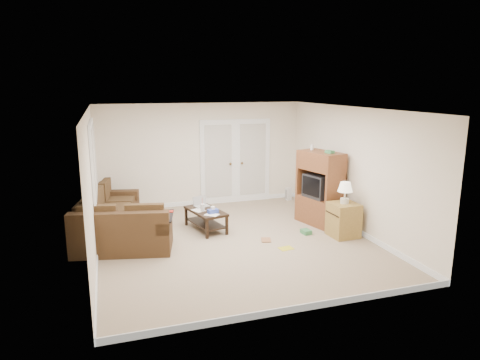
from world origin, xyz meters
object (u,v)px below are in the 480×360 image
object	(u,v)px
tv_armoire	(320,188)
side_cabinet	(344,217)
sectional_sofa	(115,223)
coffee_table	(206,219)

from	to	relation	value
tv_armoire	side_cabinet	distance (m)	0.96
sectional_sofa	coffee_table	size ratio (longest dim) A/B	2.58
sectional_sofa	side_cabinet	distance (m)	4.43
tv_armoire	side_cabinet	bearing A→B (deg)	-99.88
sectional_sofa	side_cabinet	bearing A→B (deg)	-3.28
sectional_sofa	coffee_table	xyz separation A→B (m)	(1.78, 0.02, -0.08)
tv_armoire	side_cabinet	world-z (taller)	tv_armoire
side_cabinet	tv_armoire	bearing A→B (deg)	92.66
side_cabinet	coffee_table	bearing A→B (deg)	151.80
tv_armoire	side_cabinet	size ratio (longest dim) A/B	1.53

